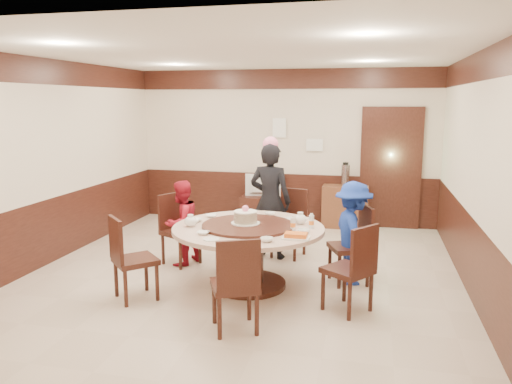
% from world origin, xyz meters
% --- Properties ---
extents(room, '(6.00, 6.04, 2.84)m').
position_xyz_m(room, '(0.01, 0.01, 1.08)').
color(room, beige).
rests_on(room, ground).
extents(banquet_table, '(1.82, 1.82, 0.78)m').
position_xyz_m(banquet_table, '(0.17, -0.46, 0.53)').
color(banquet_table, '#351710').
rests_on(banquet_table, ground).
extents(chair_0, '(0.58, 0.58, 0.97)m').
position_xyz_m(chair_0, '(1.37, -0.03, 0.30)').
color(chair_0, '#351710').
rests_on(chair_0, ground).
extents(chair_1, '(0.53, 0.54, 0.97)m').
position_xyz_m(chair_1, '(0.44, 0.87, 0.30)').
color(chair_1, '#351710').
rests_on(chair_1, ground).
extents(chair_2, '(0.60, 0.59, 0.97)m').
position_xyz_m(chair_2, '(-0.96, 0.18, 0.30)').
color(chair_2, '#351710').
rests_on(chair_2, ground).
extents(chair_3, '(0.62, 0.62, 0.97)m').
position_xyz_m(chair_3, '(-1.00, -1.13, 0.30)').
color(chair_3, '#351710').
rests_on(chair_3, ground).
extents(chair_4, '(0.59, 0.59, 0.97)m').
position_xyz_m(chair_4, '(0.34, -1.64, 0.30)').
color(chair_4, '#351710').
rests_on(chair_4, ground).
extents(chair_5, '(0.62, 0.61, 0.97)m').
position_xyz_m(chair_5, '(1.40, -0.92, 0.30)').
color(chair_5, '#351710').
rests_on(chair_5, ground).
extents(person_standing, '(0.65, 0.48, 1.65)m').
position_xyz_m(person_standing, '(0.19, 0.75, 0.83)').
color(person_standing, black).
rests_on(person_standing, ground).
extents(person_red, '(0.62, 0.69, 1.17)m').
position_xyz_m(person_red, '(-0.93, 0.16, 0.59)').
color(person_red, '#AE1728').
rests_on(person_red, ground).
extents(person_blue, '(0.74, 0.94, 1.27)m').
position_xyz_m(person_blue, '(1.39, -0.04, 0.64)').
color(person_blue, '#18349B').
rests_on(person_blue, ground).
extents(birthday_cake, '(0.34, 0.34, 0.22)m').
position_xyz_m(birthday_cake, '(0.13, -0.43, 0.86)').
color(birthday_cake, white).
rests_on(birthday_cake, banquet_table).
extents(teapot_left, '(0.17, 0.15, 0.13)m').
position_xyz_m(teapot_left, '(-0.50, -0.61, 0.81)').
color(teapot_left, white).
rests_on(teapot_left, banquet_table).
extents(teapot_right, '(0.17, 0.15, 0.13)m').
position_xyz_m(teapot_right, '(0.76, -0.18, 0.81)').
color(teapot_right, white).
rests_on(teapot_right, banquet_table).
extents(bowl_0, '(0.14, 0.14, 0.04)m').
position_xyz_m(bowl_0, '(-0.41, -0.09, 0.77)').
color(bowl_0, white).
rests_on(bowl_0, banquet_table).
extents(bowl_1, '(0.14, 0.14, 0.04)m').
position_xyz_m(bowl_1, '(0.52, -1.04, 0.77)').
color(bowl_1, white).
rests_on(bowl_1, banquet_table).
extents(bowl_2, '(0.14, 0.14, 0.03)m').
position_xyz_m(bowl_2, '(-0.24, -0.92, 0.77)').
color(bowl_2, white).
rests_on(bowl_2, banquet_table).
extents(bowl_3, '(0.14, 0.14, 0.04)m').
position_xyz_m(bowl_3, '(0.85, -0.59, 0.77)').
color(bowl_3, white).
rests_on(bowl_3, banquet_table).
extents(bowl_4, '(0.16, 0.16, 0.04)m').
position_xyz_m(bowl_4, '(-0.52, -0.37, 0.77)').
color(bowl_4, white).
rests_on(bowl_4, banquet_table).
extents(bowl_5, '(0.14, 0.14, 0.04)m').
position_xyz_m(bowl_5, '(0.31, 0.18, 0.77)').
color(bowl_5, white).
rests_on(bowl_5, banquet_table).
extents(saucer_near, '(0.18, 0.18, 0.01)m').
position_xyz_m(saucer_near, '(-0.08, -1.11, 0.76)').
color(saucer_near, white).
rests_on(saucer_near, banquet_table).
extents(saucer_far, '(0.18, 0.18, 0.01)m').
position_xyz_m(saucer_far, '(0.62, 0.04, 0.76)').
color(saucer_far, white).
rests_on(saucer_far, banquet_table).
extents(shrimp_platter, '(0.30, 0.20, 0.06)m').
position_xyz_m(shrimp_platter, '(0.81, -0.85, 0.78)').
color(shrimp_platter, white).
rests_on(shrimp_platter, banquet_table).
extents(bottle_0, '(0.06, 0.06, 0.16)m').
position_xyz_m(bottle_0, '(0.72, -0.52, 0.83)').
color(bottle_0, white).
rests_on(bottle_0, banquet_table).
extents(bottle_1, '(0.06, 0.06, 0.16)m').
position_xyz_m(bottle_1, '(0.92, -0.37, 0.83)').
color(bottle_1, white).
rests_on(bottle_1, banquet_table).
extents(tv_stand, '(0.85, 0.45, 0.50)m').
position_xyz_m(tv_stand, '(-0.33, 2.75, 0.25)').
color(tv_stand, '#351710').
rests_on(tv_stand, ground).
extents(television, '(0.72, 0.20, 0.41)m').
position_xyz_m(television, '(-0.33, 2.75, 0.71)').
color(television, gray).
rests_on(television, tv_stand).
extents(side_cabinet, '(0.80, 0.40, 0.75)m').
position_xyz_m(side_cabinet, '(1.14, 2.78, 0.38)').
color(side_cabinet, brown).
rests_on(side_cabinet, ground).
extents(thermos, '(0.15, 0.15, 0.38)m').
position_xyz_m(thermos, '(1.13, 2.78, 0.94)').
color(thermos, silver).
rests_on(thermos, side_cabinet).
extents(notice_left, '(0.25, 0.00, 0.35)m').
position_xyz_m(notice_left, '(-0.10, 2.96, 1.75)').
color(notice_left, white).
rests_on(notice_left, room).
extents(notice_right, '(0.30, 0.00, 0.22)m').
position_xyz_m(notice_right, '(0.55, 2.96, 1.45)').
color(notice_right, white).
rests_on(notice_right, room).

